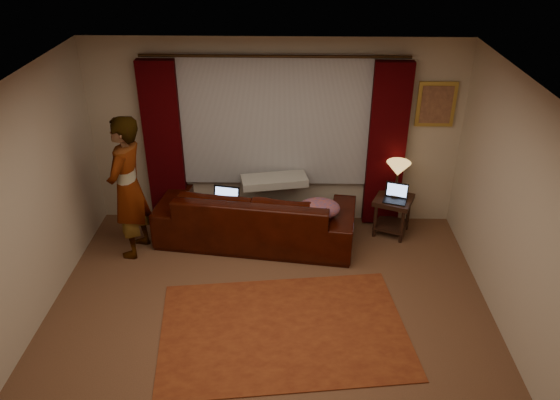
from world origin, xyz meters
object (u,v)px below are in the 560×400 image
object	(u,v)px
tiffany_lamp	(397,180)
person	(128,188)
laptop_sofa	(224,200)
laptop_table	(396,194)
sofa	(256,205)
end_table	(392,216)

from	to	relation	value
tiffany_lamp	person	distance (m)	3.49
laptop_sofa	laptop_table	size ratio (longest dim) A/B	1.17
sofa	tiffany_lamp	bearing A→B (deg)	-164.93
laptop_table	person	size ratio (longest dim) A/B	0.17
end_table	laptop_table	distance (m)	0.40
end_table	tiffany_lamp	world-z (taller)	tiffany_lamp
laptop_sofa	tiffany_lamp	xyz separation A→B (m)	(2.29, 0.35, 0.15)
laptop_sofa	end_table	distance (m)	2.32
laptop_sofa	tiffany_lamp	world-z (taller)	tiffany_lamp
tiffany_lamp	laptop_table	xyz separation A→B (m)	(-0.02, -0.13, -0.15)
sofa	laptop_table	distance (m)	1.86
laptop_sofa	laptop_table	world-z (taller)	laptop_sofa
end_table	person	world-z (taller)	person
laptop_table	laptop_sofa	bearing A→B (deg)	-156.36
sofa	tiffany_lamp	distance (m)	1.91
laptop_sofa	laptop_table	bearing A→B (deg)	16.86
sofa	laptop_sofa	size ratio (longest dim) A/B	6.82
sofa	end_table	distance (m)	1.88
sofa	end_table	bearing A→B (deg)	-166.15
end_table	tiffany_lamp	bearing A→B (deg)	65.11
sofa	laptop_sofa	bearing A→B (deg)	22.20
laptop_sofa	tiffany_lamp	size ratio (longest dim) A/B	0.75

